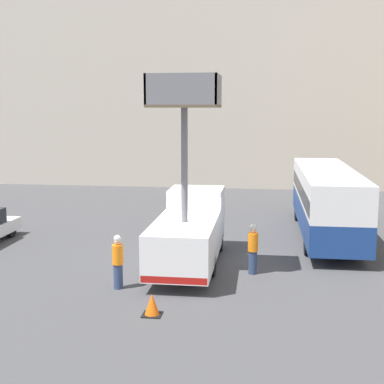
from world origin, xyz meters
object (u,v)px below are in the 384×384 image
Objects in this scene: city_bus at (326,197)px; road_worker_near_truck at (118,262)px; road_worker_directing at (253,249)px; traffic_cone_near_truck at (152,305)px; utility_truck at (189,227)px.

city_bus reaches higher than road_worker_near_truck.
city_bus is 7.40m from road_worker_directing.
utility_truck is at bearing 85.83° from traffic_cone_near_truck.
city_bus reaches higher than traffic_cone_near_truck.
utility_truck is at bearing 142.96° from city_bus.
city_bus reaches higher than road_worker_directing.
traffic_cone_near_truck is (-6.23, -11.03, -1.61)m from city_bus.
road_worker_directing is (-3.34, -6.54, -0.96)m from city_bus.
road_worker_directing is (4.54, 2.28, 0.01)m from road_worker_near_truck.
road_worker_near_truck reaches higher than traffic_cone_near_truck.
utility_truck is at bearing -31.77° from road_worker_directing.
road_worker_near_truck is 0.99× the size of road_worker_directing.
utility_truck is 5.48m from traffic_cone_near_truck.
utility_truck is at bearing 123.29° from road_worker_near_truck.
utility_truck is 2.70m from road_worker_directing.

